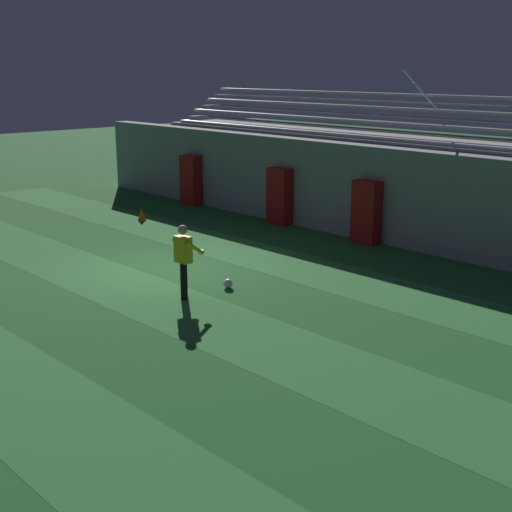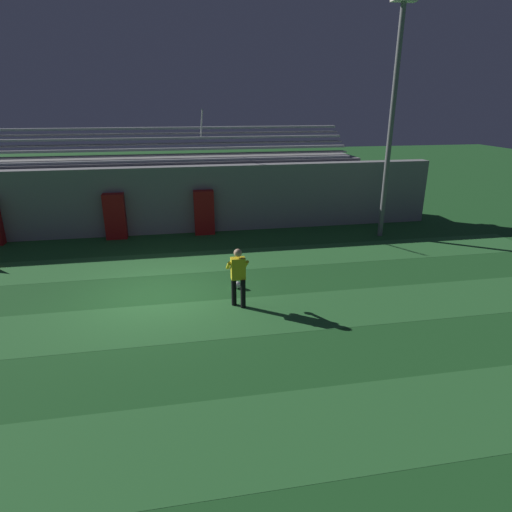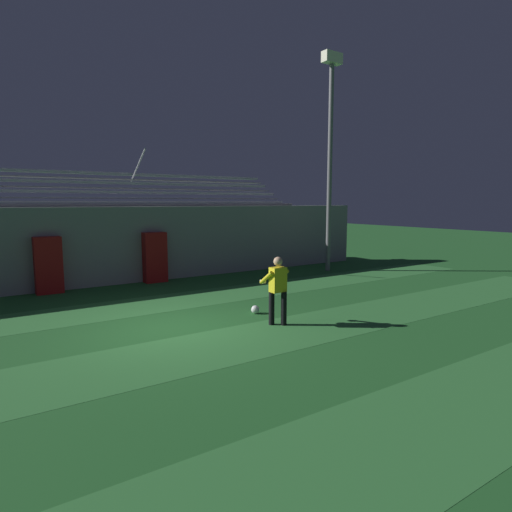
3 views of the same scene
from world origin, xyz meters
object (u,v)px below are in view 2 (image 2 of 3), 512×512
(goalkeeper, at_px, (238,274))
(soccer_ball, at_px, (237,285))
(padding_pillar_gate_right, at_px, (204,213))
(padding_pillar_gate_left, at_px, (115,216))
(floodlight_pole, at_px, (394,92))

(goalkeeper, xyz_separation_m, soccer_ball, (0.13, 1.17, -0.84))
(padding_pillar_gate_right, distance_m, soccer_ball, 5.95)
(padding_pillar_gate_left, bearing_deg, goalkeeper, -60.05)
(padding_pillar_gate_left, xyz_separation_m, soccer_ball, (4.18, -5.86, -0.82))
(floodlight_pole, bearing_deg, goalkeeper, -141.06)
(padding_pillar_gate_right, height_order, soccer_ball, padding_pillar_gate_right)
(padding_pillar_gate_left, height_order, goalkeeper, padding_pillar_gate_left)
(floodlight_pole, bearing_deg, padding_pillar_gate_right, 167.99)
(padding_pillar_gate_left, relative_size, soccer_ball, 8.43)
(padding_pillar_gate_right, height_order, floodlight_pole, floodlight_pole)
(padding_pillar_gate_left, distance_m, goalkeeper, 8.11)
(padding_pillar_gate_right, distance_m, floodlight_pole, 8.78)
(padding_pillar_gate_right, bearing_deg, padding_pillar_gate_left, 180.00)
(soccer_ball, bearing_deg, floodlight_pole, 32.97)
(floodlight_pole, bearing_deg, soccer_ball, -147.03)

